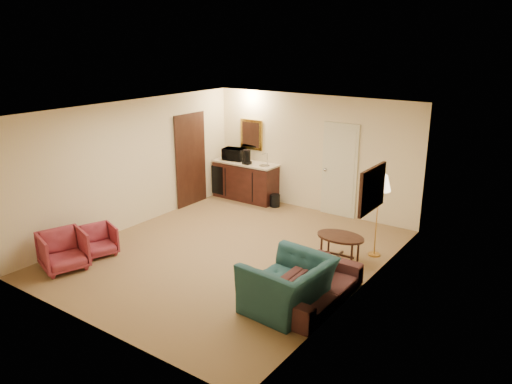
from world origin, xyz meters
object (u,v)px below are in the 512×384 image
teal_armchair (288,277)px  coffee_table (340,249)px  rose_chair_near (98,239)px  waste_bin (275,201)px  sofa (318,280)px  floor_lamp (377,216)px  coffee_maker (247,157)px  wetbar_cabinet (245,181)px  microwave (234,153)px  rose_chair_far (63,249)px

teal_armchair → coffee_table: bearing=-173.0°
rose_chair_near → waste_bin: (1.15, 4.08, -0.15)m
sofa → floor_lamp: 2.11m
rose_chair_near → coffee_maker: bearing=13.9°
coffee_table → floor_lamp: floor_lamp is taller
wetbar_cabinet → teal_armchair: teal_armchair is taller
coffee_table → floor_lamp: 0.89m
wetbar_cabinet → microwave: size_ratio=3.14×
floor_lamp → microwave: size_ratio=2.91×
microwave → coffee_maker: 0.52m
sofa → waste_bin: (-2.90, 3.32, -0.21)m
wetbar_cabinet → coffee_maker: bearing=-42.1°
wetbar_cabinet → teal_armchair: bearing=-47.1°
sofa → teal_armchair: teal_armchair is taller
coffee_maker → coffee_table: bearing=-39.2°
coffee_table → waste_bin: coffee_table is taller
wetbar_cabinet → waste_bin: bearing=-4.4°
rose_chair_near → rose_chair_far: size_ratio=0.82×
sofa → wetbar_cabinet: bearing=47.4°
coffee_table → rose_chair_near: bearing=-148.9°
wetbar_cabinet → floor_lamp: floor_lamp is taller
rose_chair_far → wetbar_cabinet: bearing=15.3°
rose_chair_far → coffee_maker: 4.82m
rose_chair_far → microwave: microwave is taller
coffee_maker → rose_chair_near: bearing=-106.1°
waste_bin → sofa: bearing=-48.9°
floor_lamp → wetbar_cabinet: bearing=161.1°
rose_chair_near → coffee_maker: coffee_maker is taller
rose_chair_near → coffee_table: (3.70, 2.23, -0.05)m
rose_chair_far → floor_lamp: floor_lamp is taller
coffee_table → microwave: size_ratio=1.63×
sofa → waste_bin: 4.42m
wetbar_cabinet → rose_chair_far: (-0.25, -4.86, -0.10)m
teal_armchair → waste_bin: size_ratio=4.09×
rose_chair_far → microwave: 4.95m
coffee_maker → rose_chair_far: bearing=-105.3°
sofa → rose_chair_far: rose_chair_far is taller
wetbar_cabinet → sofa: (3.80, -3.39, -0.11)m
floor_lamp → waste_bin: (-2.95, 1.25, -0.61)m
floor_lamp → coffee_maker: floor_lamp is taller
rose_chair_near → floor_lamp: floor_lamp is taller
sofa → floor_lamp: size_ratio=1.20×
wetbar_cabinet → sofa: 5.10m
sofa → microwave: bearing=49.8°
coffee_table → sofa: bearing=-76.6°
microwave → wetbar_cabinet: bearing=-14.2°
rose_chair_near → coffee_maker: (0.38, 4.03, 0.79)m
teal_armchair → floor_lamp: size_ratio=0.78×
coffee_table → coffee_maker: bearing=151.5°
rose_chair_far → coffee_maker: bearing=13.6°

